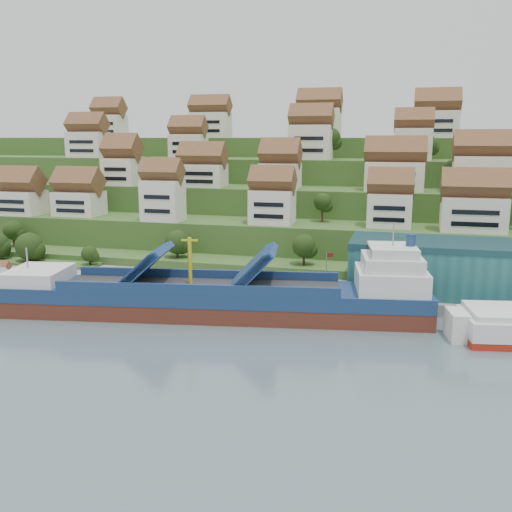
# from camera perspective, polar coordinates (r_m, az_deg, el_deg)

# --- Properties ---
(ground) EXTENTS (300.00, 300.00, 0.00)m
(ground) POSITION_cam_1_polar(r_m,az_deg,el_deg) (103.76, -3.78, -5.77)
(ground) COLOR slate
(ground) RESTS_ON ground
(quay) EXTENTS (180.00, 14.00, 2.20)m
(quay) POSITION_cam_1_polar(r_m,az_deg,el_deg) (113.40, 8.31, -3.76)
(quay) COLOR gray
(quay) RESTS_ON ground
(hillside) EXTENTS (260.00, 128.00, 31.00)m
(hillside) POSITION_cam_1_polar(r_m,az_deg,el_deg) (200.83, 5.66, 5.86)
(hillside) COLOR #2D4C1E
(hillside) RESTS_ON ground
(hillside_village) EXTENTS (154.17, 63.47, 29.00)m
(hillside_village) POSITION_cam_1_polar(r_m,az_deg,el_deg) (156.50, 6.23, 9.24)
(hillside_village) COLOR silver
(hillside_village) RESTS_ON ground
(hillside_trees) EXTENTS (143.81, 62.35, 30.93)m
(hillside_trees) POSITION_cam_1_polar(r_m,az_deg,el_deg) (144.47, -4.03, 5.61)
(hillside_trees) COLOR #223B13
(hillside_trees) RESTS_ON ground
(flagpole) EXTENTS (1.28, 0.16, 8.00)m
(flagpole) POSITION_cam_1_polar(r_m,az_deg,el_deg) (107.38, 7.10, -1.42)
(flagpole) COLOR gray
(flagpole) RESTS_ON quay
(cargo_ship) EXTENTS (76.66, 23.58, 16.77)m
(cargo_ship) POSITION_cam_1_polar(r_m,az_deg,el_deg) (101.60, -3.20, -4.25)
(cargo_ship) COLOR #552619
(cargo_ship) RESTS_ON ground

